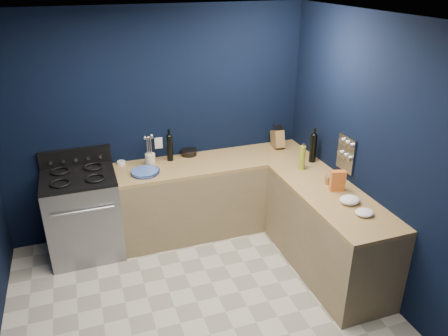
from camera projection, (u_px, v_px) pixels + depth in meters
name	position (u px, v px, depth m)	size (l,w,h in m)	color
floor	(203.00, 318.00, 4.01)	(3.50, 3.50, 0.02)	beige
ceiling	(195.00, 21.00, 2.90)	(3.50, 3.50, 0.02)	silver
wall_back	(157.00, 124.00, 4.96)	(3.50, 0.02, 2.60)	black
wall_right	(384.00, 164.00, 3.98)	(0.02, 3.50, 2.60)	black
cab_back	(216.00, 196.00, 5.23)	(2.30, 0.63, 0.86)	olive
top_back	(216.00, 162.00, 5.04)	(2.30, 0.63, 0.04)	brown
cab_right	(327.00, 233.00, 4.49)	(0.63, 1.67, 0.86)	olive
top_right	(332.00, 195.00, 4.30)	(0.63, 1.67, 0.04)	brown
gas_range	(84.00, 216.00, 4.75)	(0.76, 0.66, 0.92)	gray
oven_door	(86.00, 232.00, 4.48)	(0.59, 0.02, 0.42)	black
cooktop	(78.00, 177.00, 4.55)	(0.76, 0.66, 0.03)	black
backguard	(75.00, 157.00, 4.76)	(0.76, 0.06, 0.20)	black
spice_panel	(346.00, 154.00, 4.49)	(0.02, 0.28, 0.38)	gray
wall_outlet	(159.00, 143.00, 5.04)	(0.09, 0.02, 0.13)	white
plate_stack	(145.00, 172.00, 4.70)	(0.30, 0.30, 0.04)	#3957A6
ramekin	(121.00, 163.00, 4.93)	(0.09, 0.09, 0.04)	white
utensil_crock	(150.00, 160.00, 4.88)	(0.11, 0.11, 0.14)	#EEE6BF
wine_bottle_back	(170.00, 148.00, 4.98)	(0.07, 0.07, 0.30)	black
lemon_basket	(189.00, 152.00, 5.16)	(0.19, 0.19, 0.07)	black
knife_block	(278.00, 139.00, 5.36)	(0.12, 0.19, 0.21)	brown
wine_bottle_right	(313.00, 148.00, 4.93)	(0.08, 0.08, 0.32)	black
oil_bottle	(302.00, 158.00, 4.75)	(0.06, 0.06, 0.28)	olive
spice_jar_near	(327.00, 179.00, 4.49)	(0.04, 0.04, 0.09)	olive
spice_jar_far	(328.00, 181.00, 4.46)	(0.04, 0.04, 0.08)	olive
crouton_bag	(338.00, 181.00, 4.31)	(0.15, 0.07, 0.21)	#AE281A
towel_front	(350.00, 200.00, 4.11)	(0.20, 0.17, 0.07)	white
towel_end	(365.00, 212.00, 3.92)	(0.17, 0.16, 0.05)	white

